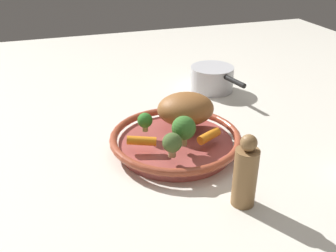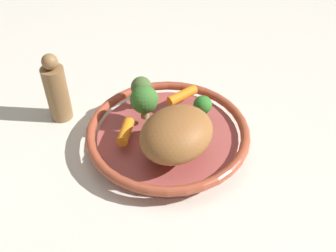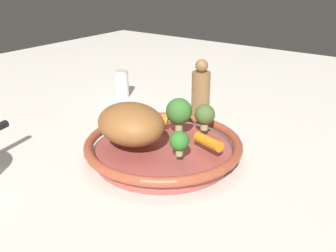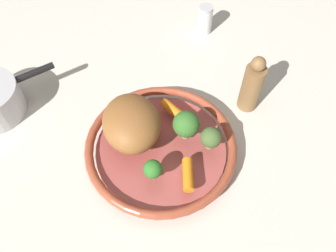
{
  "view_description": "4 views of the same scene",
  "coord_description": "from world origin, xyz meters",
  "px_view_note": "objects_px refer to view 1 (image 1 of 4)",
  "views": [
    {
      "loc": [
        -0.8,
        0.28,
        0.51
      ],
      "look_at": [
        0.02,
        0.01,
        0.06
      ],
      "focal_mm": 41.38,
      "sensor_mm": 36.0,
      "label": 1
    },
    {
      "loc": [
        0.32,
        -0.47,
        0.55
      ],
      "look_at": [
        0.01,
        -0.01,
        0.06
      ],
      "focal_mm": 40.96,
      "sensor_mm": 36.0,
      "label": 2
    },
    {
      "loc": [
        0.59,
        0.44,
        0.38
      ],
      "look_at": [
        0.0,
        0.02,
        0.08
      ],
      "focal_mm": 41.45,
      "sensor_mm": 36.0,
      "label": 3
    },
    {
      "loc": [
        0.12,
        0.38,
        0.69
      ],
      "look_at": [
        -0.02,
        -0.01,
        0.08
      ],
      "focal_mm": 37.64,
      "sensor_mm": 36.0,
      "label": 4
    }
  ],
  "objects_px": {
    "broccoli_floret_mid": "(172,143)",
    "broccoli_floret_edge": "(145,121)",
    "baby_carrot_left": "(209,136)",
    "serving_bowl": "(176,141)",
    "baby_carrot_back": "(142,141)",
    "saucepan": "(212,79)",
    "broccoli_floret_small": "(185,128)",
    "pepper_mill": "(245,174)",
    "roast_chicken_piece": "(186,109)"
  },
  "relations": [
    {
      "from": "baby_carrot_left",
      "to": "broccoli_floret_mid",
      "type": "xyz_separation_m",
      "value": [
        -0.04,
        0.11,
        0.02
      ]
    },
    {
      "from": "pepper_mill",
      "to": "saucepan",
      "type": "xyz_separation_m",
      "value": [
        0.58,
        -0.19,
        -0.03
      ]
    },
    {
      "from": "serving_bowl",
      "to": "broccoli_floret_mid",
      "type": "xyz_separation_m",
      "value": [
        -0.1,
        0.04,
        0.05
      ]
    },
    {
      "from": "baby_carrot_back",
      "to": "broccoli_floret_small",
      "type": "relative_size",
      "value": 0.94
    },
    {
      "from": "serving_bowl",
      "to": "baby_carrot_left",
      "type": "distance_m",
      "value": 0.09
    },
    {
      "from": "saucepan",
      "to": "baby_carrot_left",
      "type": "bearing_deg",
      "value": 154.91
    },
    {
      "from": "roast_chicken_piece",
      "to": "baby_carrot_back",
      "type": "distance_m",
      "value": 0.16
    },
    {
      "from": "broccoli_floret_edge",
      "to": "saucepan",
      "type": "height_order",
      "value": "broccoli_floret_edge"
    },
    {
      "from": "baby_carrot_left",
      "to": "broccoli_floret_small",
      "type": "bearing_deg",
      "value": 92.57
    },
    {
      "from": "pepper_mill",
      "to": "saucepan",
      "type": "bearing_deg",
      "value": -18.0
    },
    {
      "from": "baby_carrot_left",
      "to": "saucepan",
      "type": "bearing_deg",
      "value": -25.09
    },
    {
      "from": "baby_carrot_left",
      "to": "saucepan",
      "type": "relative_size",
      "value": 0.27
    },
    {
      "from": "roast_chicken_piece",
      "to": "baby_carrot_back",
      "type": "bearing_deg",
      "value": 118.23
    },
    {
      "from": "broccoli_floret_mid",
      "to": "broccoli_floret_edge",
      "type": "xyz_separation_m",
      "value": [
        0.13,
        0.03,
        -0.01
      ]
    },
    {
      "from": "broccoli_floret_mid",
      "to": "roast_chicken_piece",
      "type": "bearing_deg",
      "value": -30.7
    },
    {
      "from": "serving_bowl",
      "to": "saucepan",
      "type": "bearing_deg",
      "value": -36.51
    },
    {
      "from": "baby_carrot_back",
      "to": "serving_bowl",
      "type": "bearing_deg",
      "value": -75.05
    },
    {
      "from": "roast_chicken_piece",
      "to": "pepper_mill",
      "type": "relative_size",
      "value": 0.93
    },
    {
      "from": "saucepan",
      "to": "roast_chicken_piece",
      "type": "bearing_deg",
      "value": 144.52
    },
    {
      "from": "broccoli_floret_mid",
      "to": "baby_carrot_back",
      "type": "bearing_deg",
      "value": 36.43
    },
    {
      "from": "pepper_mill",
      "to": "roast_chicken_piece",
      "type": "bearing_deg",
      "value": 3.15
    },
    {
      "from": "baby_carrot_left",
      "to": "broccoli_floret_edge",
      "type": "relative_size",
      "value": 1.31
    },
    {
      "from": "baby_carrot_left",
      "to": "baby_carrot_back",
      "type": "distance_m",
      "value": 0.16
    },
    {
      "from": "serving_bowl",
      "to": "pepper_mill",
      "type": "xyz_separation_m",
      "value": [
        -0.24,
        -0.06,
        0.05
      ]
    },
    {
      "from": "baby_carrot_left",
      "to": "baby_carrot_back",
      "type": "bearing_deg",
      "value": 79.83
    },
    {
      "from": "baby_carrot_back",
      "to": "broccoli_floret_edge",
      "type": "bearing_deg",
      "value": -22.02
    },
    {
      "from": "roast_chicken_piece",
      "to": "broccoli_floret_edge",
      "type": "xyz_separation_m",
      "value": [
        -0.01,
        0.11,
        -0.01
      ]
    },
    {
      "from": "broccoli_floret_mid",
      "to": "broccoli_floret_edge",
      "type": "relative_size",
      "value": 1.18
    },
    {
      "from": "roast_chicken_piece",
      "to": "saucepan",
      "type": "height_order",
      "value": "roast_chicken_piece"
    },
    {
      "from": "saucepan",
      "to": "serving_bowl",
      "type": "bearing_deg",
      "value": 143.49
    },
    {
      "from": "baby_carrot_back",
      "to": "broccoli_floret_mid",
      "type": "bearing_deg",
      "value": -143.57
    },
    {
      "from": "baby_carrot_left",
      "to": "saucepan",
      "type": "distance_m",
      "value": 0.43
    },
    {
      "from": "broccoli_floret_mid",
      "to": "pepper_mill",
      "type": "height_order",
      "value": "pepper_mill"
    },
    {
      "from": "baby_carrot_left",
      "to": "baby_carrot_back",
      "type": "xyz_separation_m",
      "value": [
        0.03,
        0.16,
        -0.0
      ]
    },
    {
      "from": "baby_carrot_left",
      "to": "roast_chicken_piece",
      "type": "bearing_deg",
      "value": 12.24
    },
    {
      "from": "baby_carrot_left",
      "to": "broccoli_floret_mid",
      "type": "bearing_deg",
      "value": 111.13
    },
    {
      "from": "roast_chicken_piece",
      "to": "broccoli_floret_small",
      "type": "height_order",
      "value": "roast_chicken_piece"
    },
    {
      "from": "broccoli_floret_small",
      "to": "pepper_mill",
      "type": "height_order",
      "value": "pepper_mill"
    },
    {
      "from": "broccoli_floret_small",
      "to": "pepper_mill",
      "type": "bearing_deg",
      "value": -162.8
    },
    {
      "from": "broccoli_floret_small",
      "to": "pepper_mill",
      "type": "distance_m",
      "value": 0.2
    },
    {
      "from": "serving_bowl",
      "to": "roast_chicken_piece",
      "type": "xyz_separation_m",
      "value": [
        0.05,
        -0.04,
        0.06
      ]
    },
    {
      "from": "baby_carrot_left",
      "to": "serving_bowl",
      "type": "bearing_deg",
      "value": 51.07
    },
    {
      "from": "serving_bowl",
      "to": "baby_carrot_left",
      "type": "height_order",
      "value": "baby_carrot_left"
    },
    {
      "from": "baby_carrot_back",
      "to": "pepper_mill",
      "type": "xyz_separation_m",
      "value": [
        -0.22,
        -0.15,
        0.02
      ]
    },
    {
      "from": "pepper_mill",
      "to": "saucepan",
      "type": "height_order",
      "value": "pepper_mill"
    },
    {
      "from": "broccoli_floret_mid",
      "to": "broccoli_floret_small",
      "type": "bearing_deg",
      "value": -48.38
    },
    {
      "from": "roast_chicken_piece",
      "to": "baby_carrot_left",
      "type": "xyz_separation_m",
      "value": [
        -0.1,
        -0.02,
        -0.03
      ]
    },
    {
      "from": "roast_chicken_piece",
      "to": "broccoli_floret_mid",
      "type": "xyz_separation_m",
      "value": [
        -0.14,
        0.09,
        -0.01
      ]
    },
    {
      "from": "roast_chicken_piece",
      "to": "baby_carrot_back",
      "type": "xyz_separation_m",
      "value": [
        -0.07,
        0.14,
        -0.03
      ]
    },
    {
      "from": "broccoli_floret_mid",
      "to": "saucepan",
      "type": "distance_m",
      "value": 0.52
    }
  ]
}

